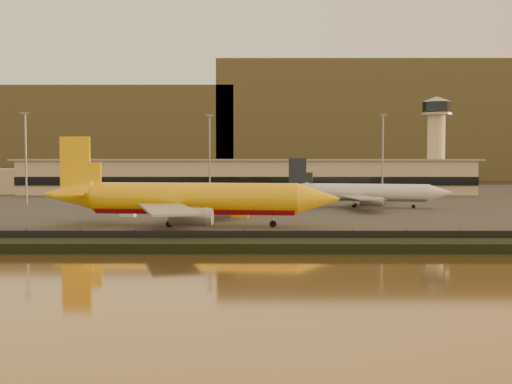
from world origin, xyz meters
TOP-DOWN VIEW (x-y plane):
  - ground at (0.00, 0.00)m, footprint 900.00×900.00m
  - embankment at (0.00, -17.00)m, footprint 320.00×7.00m
  - tarmac at (0.00, 95.00)m, footprint 320.00×220.00m
  - perimeter_fence at (0.00, -13.00)m, footprint 300.00×0.05m
  - terminal_building at (-14.52, 125.55)m, footprint 202.00×25.00m
  - control_tower at (70.00, 131.00)m, footprint 11.20×11.20m
  - apron_light_masts at (15.00, 75.00)m, footprint 152.20×12.20m
  - distant_hills at (-20.74, 340.00)m, footprint 470.00×160.00m
  - dhl_cargo_jet at (-8.98, 14.25)m, footprint 56.98×55.41m
  - white_narrowbody_jet at (31.83, 60.48)m, footprint 44.38×42.56m
  - gse_vehicle_yellow at (0.16, 31.74)m, footprint 3.84×2.03m
  - gse_vehicle_white at (-24.49, 33.37)m, footprint 3.70×2.37m

SIDE VIEW (x-z plane):
  - ground at x=0.00m, z-range 0.00..0.00m
  - tarmac at x=0.00m, z-range 0.00..0.20m
  - embankment at x=0.00m, z-range 0.00..1.40m
  - gse_vehicle_white at x=-24.49m, z-range 0.20..1.74m
  - gse_vehicle_yellow at x=0.16m, z-range 0.20..1.86m
  - perimeter_fence at x=0.00m, z-range 0.20..2.40m
  - white_narrowbody_jet at x=31.83m, z-range -2.39..10.46m
  - dhl_cargo_jet at x=-8.98m, z-range -3.23..13.79m
  - terminal_building at x=-14.52m, z-range -0.05..12.55m
  - apron_light_masts at x=15.00m, z-range 3.00..28.40m
  - control_tower at x=70.00m, z-range 3.91..39.41m
  - distant_hills at x=-20.74m, z-range -3.61..66.39m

